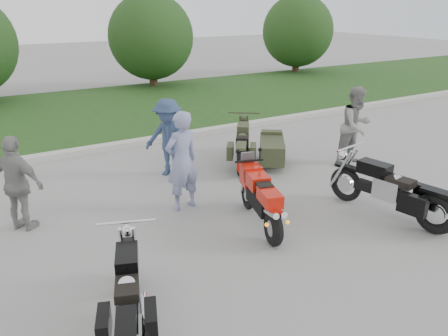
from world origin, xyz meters
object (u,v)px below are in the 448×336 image
cruiser_left (129,300)px  cruiser_right (394,193)px  sportbike_red (261,197)px  person_back (18,184)px  person_grey (356,126)px  cruiser_sidecar (260,148)px  person_denim (168,138)px  person_stripe (182,161)px

cruiser_left → cruiser_right: size_ratio=0.86×
sportbike_red → person_back: (-3.44, 1.94, 0.28)m
person_grey → person_back: bearing=172.4°
person_grey → cruiser_sidecar: bearing=148.7°
cruiser_sidecar → person_denim: person_denim is taller
person_denim → sportbike_red: bearing=-29.8°
person_stripe → person_grey: bearing=172.3°
cruiser_left → person_grey: bearing=43.1°
cruiser_left → cruiser_sidecar: 5.82m
cruiser_left → person_stripe: size_ratio=1.12×
cruiser_left → person_stripe: person_stripe is taller
person_stripe → sportbike_red: bearing=112.3°
person_grey → person_denim: (-4.01, 1.50, -0.06)m
person_back → sportbike_red: bearing=-162.0°
cruiser_right → person_grey: (1.48, 2.34, 0.44)m
person_grey → person_back: person_grey is taller
person_grey → person_back: (-7.10, 0.50, -0.10)m
sportbike_red → cruiser_right: size_ratio=0.79×
cruiser_left → person_grey: person_grey is taller
sportbike_red → person_back: size_ratio=1.16×
cruiser_sidecar → person_denim: size_ratio=1.24×
cruiser_right → person_back: 6.30m
cruiser_left → person_back: size_ratio=1.27×
person_denim → person_stripe: bearing=-52.1°
cruiser_left → cruiser_sidecar: size_ratio=0.98×
sportbike_red → cruiser_sidecar: bearing=71.6°
person_stripe → person_back: bearing=-22.9°
person_grey → person_denim: size_ratio=1.07×
person_stripe → person_denim: person_stripe is taller
person_stripe → person_denim: bearing=-115.0°
cruiser_sidecar → person_back: person_back is taller
person_denim → cruiser_left: bearing=-65.7°
person_denim → person_back: person_denim is taller
sportbike_red → cruiser_sidecar: (1.70, 2.47, -0.13)m
cruiser_left → person_back: 3.35m
person_back → cruiser_right: bearing=-159.5°
person_denim → person_back: 3.25m
cruiser_sidecar → person_back: size_ratio=1.30×
cruiser_left → person_denim: person_denim is taller
sportbike_red → person_grey: bearing=37.7°
cruiser_left → cruiser_sidecar: cruiser_sidecar is taller
person_stripe → person_back: person_stripe is taller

